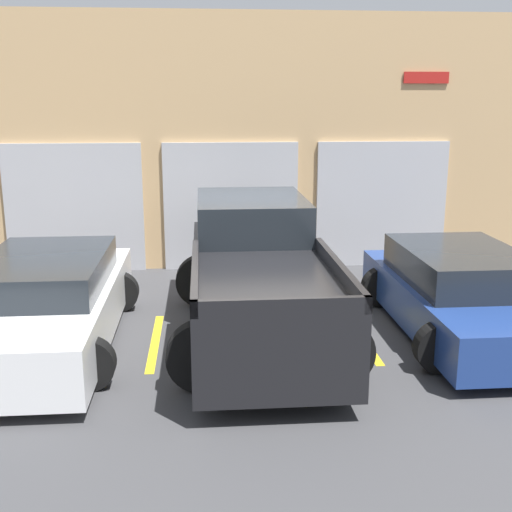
{
  "coord_description": "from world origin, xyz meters",
  "views": [
    {
      "loc": [
        -0.78,
        -9.68,
        3.34
      ],
      "look_at": [
        0.0,
        -0.57,
        1.1
      ],
      "focal_mm": 45.0,
      "sensor_mm": 36.0,
      "label": 1
    }
  ],
  "objects": [
    {
      "name": "pickup_truck",
      "position": [
        0.0,
        -0.82,
        0.87
      ],
      "size": [
        2.46,
        5.17,
        1.84
      ],
      "color": "black",
      "rests_on": "ground"
    },
    {
      "name": "parking_stripe_centre",
      "position": [
        1.48,
        -1.07,
        0.0
      ],
      "size": [
        0.12,
        2.2,
        0.01
      ],
      "primitive_type": "cube",
      "color": "gold",
      "rests_on": "ground"
    },
    {
      "name": "ground_plane",
      "position": [
        0.0,
        0.0,
        0.0
      ],
      "size": [
        28.0,
        28.0,
        0.0
      ],
      "primitive_type": "plane",
      "color": "#3D3D3F"
    },
    {
      "name": "shophouse_building",
      "position": [
        -0.01,
        3.29,
        2.44
      ],
      "size": [
        13.25,
        0.68,
        4.97
      ],
      "color": "tan",
      "rests_on": "ground"
    },
    {
      "name": "sedan_side",
      "position": [
        2.95,
        -1.05,
        0.59
      ],
      "size": [
        2.25,
        4.3,
        1.24
      ],
      "color": "navy",
      "rests_on": "ground"
    },
    {
      "name": "parking_stripe_left",
      "position": [
        -1.48,
        -1.07,
        0.0
      ],
      "size": [
        0.12,
        2.2,
        0.01
      ],
      "primitive_type": "cube",
      "color": "gold",
      "rests_on": "ground"
    },
    {
      "name": "sedan_white",
      "position": [
        -2.95,
        -1.05,
        0.6
      ],
      "size": [
        2.25,
        4.69,
        1.25
      ],
      "color": "white",
      "rests_on": "ground"
    }
  ]
}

